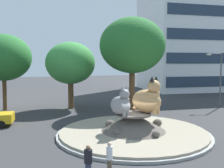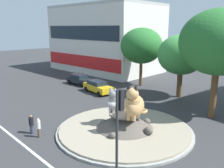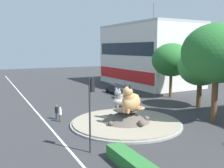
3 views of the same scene
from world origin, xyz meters
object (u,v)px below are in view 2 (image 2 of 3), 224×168
Objects in this scene: shophouse_block at (105,38)px; pedestrian_white_shirt at (39,127)px; pedestrian_black_shirt at (31,124)px; sedan_on_far_lane at (98,87)px; hatchback_near_shophouse at (79,79)px; traffic_light_mast at (119,124)px; third_tree_left at (181,55)px; cat_statue_grey at (115,102)px; cat_statue_calico at (134,105)px; second_tree_near_tower at (219,42)px; broadleaf_tree_behind_island at (142,46)px.

shophouse_block is 32.02m from pedestrian_white_shirt.
pedestrian_white_shirt is (1.08, 0.09, 0.02)m from pedestrian_black_shirt.
hatchback_near_shophouse is at bearing 176.39° from sedan_on_far_lane.
third_tree_left is (-7.47, 18.30, 1.39)m from traffic_light_mast.
pedestrian_white_shirt is at bearing 92.39° from traffic_light_mast.
pedestrian_black_shirt is at bearing -49.79° from cat_statue_grey.
shophouse_block is (-24.51, 19.16, 3.72)m from cat_statue_calico.
second_tree_near_tower is at bearing 2.07° from hatchback_near_shophouse.
hatchback_near_shophouse is at bearing 61.43° from traffic_light_mast.
pedestrian_black_shirt is (-3.94, -5.77, -1.55)m from cat_statue_grey.
shophouse_block is at bearing 162.59° from third_tree_left.
broadleaf_tree_behind_island reaches higher than pedestrian_white_shirt.
second_tree_near_tower is 7.48m from third_tree_left.
cat_statue_grey is 0.31× the size of third_tree_left.
cat_statue_grey is 6.55m from pedestrian_white_shirt.
third_tree_left is at bearing 18.70° from hatchback_near_shophouse.
second_tree_near_tower reaches higher than third_tree_left.
shophouse_block reaches higher than cat_statue_grey.
shophouse_block is 14.84m from broadleaf_tree_behind_island.
pedestrian_black_shirt is (-2.58, -18.28, -4.45)m from third_tree_left.
cat_statue_grey is 0.23× the size of second_tree_near_tower.
cat_statue_grey is 0.11× the size of shophouse_block.
second_tree_near_tower is at bearing 136.40° from cat_statue_calico.
sedan_on_far_lane is at bearing -61.58° from pedestrian_white_shirt.
second_tree_near_tower is (-1.45, 14.30, 3.31)m from traffic_light_mast.
cat_statue_calico reaches higher than pedestrian_white_shirt.
cat_statue_grey is 0.48× the size of sedan_on_far_lane.
third_tree_left is (-1.36, 12.51, 2.90)m from cat_statue_grey.
cat_statue_calico is 13.31m from third_tree_left.
cat_statue_calico is at bearing -24.01° from hatchback_near_shophouse.
second_tree_near_tower reaches higher than sedan_on_far_lane.
traffic_light_mast is 1.27× the size of hatchback_near_shophouse.
third_tree_left is 18.79m from pedestrian_white_shirt.
hatchback_near_shophouse is (-20.16, -0.99, -6.37)m from second_tree_near_tower.
cat_statue_grey is 1.48× the size of pedestrian_black_shirt.
pedestrian_white_shirt is at bearing -42.21° from cat_statue_grey.
traffic_light_mast is 24.49m from broadleaf_tree_behind_island.
second_tree_near_tower is at bearing 8.85° from traffic_light_mast.
traffic_light_mast is 19.81m from third_tree_left.
cat_statue_calico is 0.72× the size of hatchback_near_shophouse.
broadleaf_tree_behind_island is 1.92× the size of hatchback_near_shophouse.
broadleaf_tree_behind_island is 5.35× the size of pedestrian_black_shirt.
cat_statue_grey is 2.15m from cat_statue_calico.
sedan_on_far_lane is (-5.99, 12.21, 0.01)m from pedestrian_black_shirt.
shophouse_block is at bearing -150.32° from pedestrian_black_shirt.
cat_statue_grey is at bearing -118.71° from second_tree_near_tower.
sedan_on_far_lane is at bearing -171.91° from second_tree_near_tower.
cat_statue_grey is at bearing -118.59° from pedestrian_white_shirt.
cat_statue_calico is at bearing -133.44° from pedestrian_white_shirt.
pedestrian_white_shirt is 14.03m from sedan_on_far_lane.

